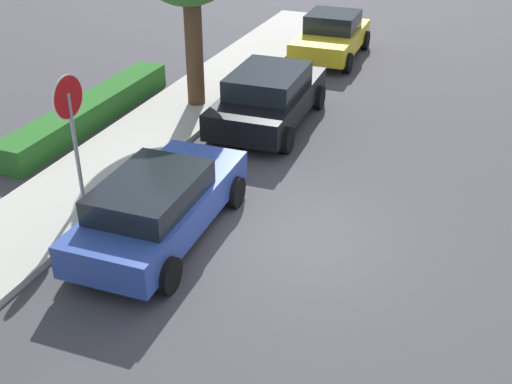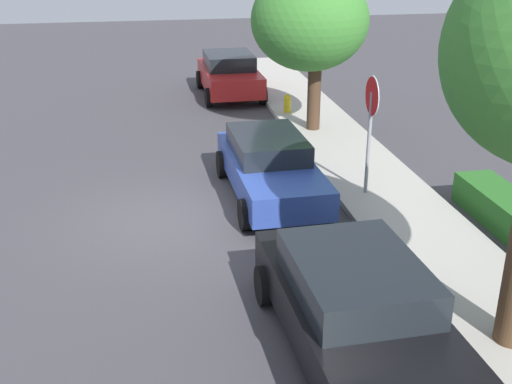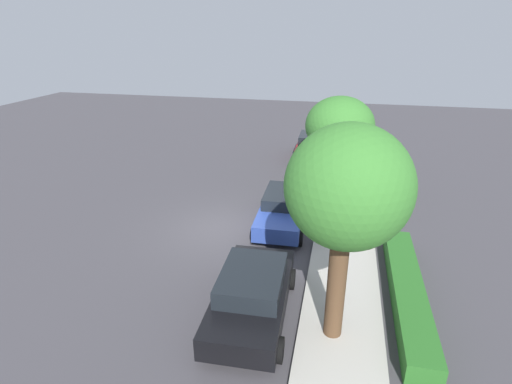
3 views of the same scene
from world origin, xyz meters
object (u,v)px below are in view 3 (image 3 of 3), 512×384
object	(u,v)px
parked_car_black	(252,293)
street_tree_mid_block	(340,126)
fire_hydrant	(333,170)
stop_sign	(336,190)
parked_car_red	(312,146)
parked_car_blue	(283,208)
street_tree_near_corner	(348,190)

from	to	relation	value
parked_car_black	street_tree_mid_block	bearing A→B (deg)	169.28
parked_car_black	fire_hydrant	size ratio (longest dim) A/B	6.18
stop_sign	parked_car_red	distance (m)	9.89
parked_car_blue	fire_hydrant	size ratio (longest dim) A/B	6.13
street_tree_near_corner	parked_car_blue	bearing A→B (deg)	-158.78
parked_car_red	fire_hydrant	world-z (taller)	parked_car_red
parked_car_black	street_tree_mid_block	world-z (taller)	street_tree_mid_block
parked_car_blue	parked_car_black	size ratio (longest dim) A/B	0.99
parked_car_blue	street_tree_near_corner	distance (m)	7.33
parked_car_blue	street_tree_mid_block	bearing A→B (deg)	155.79
parked_car_red	parked_car_black	bearing A→B (deg)	-1.32
parked_car_black	stop_sign	bearing A→B (deg)	158.98
parked_car_blue	street_tree_near_corner	xyz separation A→B (m)	(6.04, 2.34, 3.44)
parked_car_blue	parked_car_red	xyz separation A→B (m)	(-9.19, 0.39, 0.05)
parked_car_black	street_tree_mid_block	size ratio (longest dim) A/B	0.96
parked_car_black	parked_car_red	bearing A→B (deg)	178.68
stop_sign	fire_hydrant	distance (m)	6.91
stop_sign	parked_car_black	xyz separation A→B (m)	(5.25, -2.02, -1.16)
stop_sign	street_tree_near_corner	bearing A→B (deg)	2.85
parked_car_red	street_tree_mid_block	distance (m)	5.63
parked_car_red	fire_hydrant	xyz separation A→B (m)	(2.96, 1.42, -0.41)
stop_sign	parked_car_blue	size ratio (longest dim) A/B	0.63
street_tree_mid_block	street_tree_near_corner	bearing A→B (deg)	2.09
street_tree_mid_block	stop_sign	bearing A→B (deg)	1.22
street_tree_near_corner	street_tree_mid_block	xyz separation A→B (m)	(-10.40, -0.38, -0.96)
parked_car_blue	street_tree_mid_block	distance (m)	5.39
parked_car_red	fire_hydrant	bearing A→B (deg)	25.59
street_tree_near_corner	fire_hydrant	distance (m)	12.85
fire_hydrant	street_tree_mid_block	bearing A→B (deg)	4.66
parked_car_black	street_tree_near_corner	world-z (taller)	street_tree_near_corner
parked_car_black	street_tree_near_corner	bearing A→B (deg)	82.66
stop_sign	fire_hydrant	xyz separation A→B (m)	(-6.72, -0.26, -1.56)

